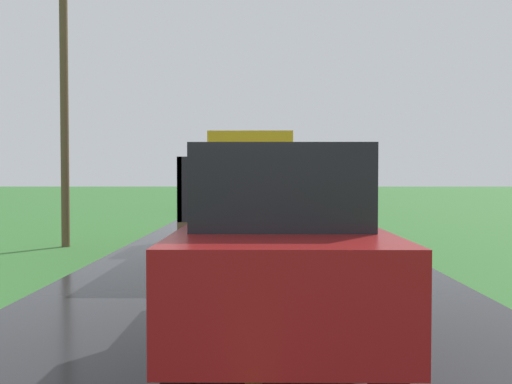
% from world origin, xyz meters
% --- Properties ---
extents(banana_truck_near, '(2.38, 5.82, 2.80)m').
position_xyz_m(banana_truck_near, '(-0.19, 12.64, 1.49)').
color(banana_truck_near, '#2D2D30').
rests_on(banana_truck_near, road_surface).
extents(banana_truck_far, '(2.38, 5.81, 2.80)m').
position_xyz_m(banana_truck_far, '(-0.21, 27.95, 1.48)').
color(banana_truck_far, '#2D2D30').
rests_on(banana_truck_far, road_surface).
extents(utility_pole_roadside, '(2.55, 0.20, 7.05)m').
position_xyz_m(utility_pole_roadside, '(-4.82, 13.06, 3.88)').
color(utility_pole_roadside, brown).
rests_on(utility_pole_roadside, ground).
extents(following_car, '(1.74, 4.10, 1.92)m').
position_xyz_m(following_car, '(0.22, 5.54, 1.07)').
color(following_car, maroon).
rests_on(following_car, road_surface).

